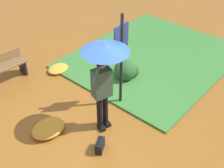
{
  "coord_description": "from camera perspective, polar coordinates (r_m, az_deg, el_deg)",
  "views": [
    {
      "loc": [
        -3.54,
        -3.44,
        4.75
      ],
      "look_at": [
        0.43,
        -0.01,
        0.85
      ],
      "focal_mm": 48.48,
      "sensor_mm": 36.0,
      "label": 1
    }
  ],
  "objects": [
    {
      "name": "shrub_cluster",
      "position": [
        8.05,
        2.76,
        2.59
      ],
      "size": [
        0.66,
        0.6,
        0.54
      ],
      "color": "#285628",
      "rests_on": "ground_plane"
    },
    {
      "name": "ground_plane",
      "position": [
        6.86,
        -2.46,
        -7.33
      ],
      "size": [
        18.0,
        18.0,
        0.0
      ],
      "primitive_type": "plane",
      "color": "brown"
    },
    {
      "name": "handbag",
      "position": [
        6.22,
        -2.3,
        -11.48
      ],
      "size": [
        0.33,
        0.27,
        0.37
      ],
      "color": "black",
      "rests_on": "ground_plane"
    },
    {
      "name": "park_bench",
      "position": [
        8.32,
        -20.4,
        2.53
      ],
      "size": [
        1.4,
        0.51,
        0.75
      ],
      "color": "black",
      "rests_on": "ground_plane"
    },
    {
      "name": "leaf_pile_by_bench",
      "position": [
        8.58,
        -10.16,
        2.85
      ],
      "size": [
        0.61,
        0.48,
        0.13
      ],
      "color": "gold",
      "rests_on": "ground_plane"
    },
    {
      "name": "grass_verge",
      "position": [
        9.12,
        7.7,
        5.04
      ],
      "size": [
        4.8,
        4.0,
        0.05
      ],
      "color": "#387533",
      "rests_on": "ground_plane"
    },
    {
      "name": "person_with_umbrella",
      "position": [
        5.86,
        -1.57,
        3.49
      ],
      "size": [
        0.96,
        0.96,
        2.04
      ],
      "color": "black",
      "rests_on": "ground_plane"
    },
    {
      "name": "info_sign_post",
      "position": [
        6.57,
        1.73,
        6.36
      ],
      "size": [
        0.44,
        0.07,
        2.3
      ],
      "color": "black",
      "rests_on": "ground_plane"
    },
    {
      "name": "leaf_pile_near_person",
      "position": [
        6.75,
        -11.9,
        -8.15
      ],
      "size": [
        0.77,
        0.62,
        0.17
      ],
      "color": "#C68428",
      "rests_on": "ground_plane"
    }
  ]
}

